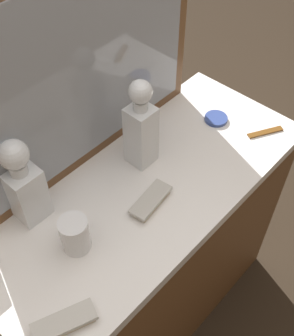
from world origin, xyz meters
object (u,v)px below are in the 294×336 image
silver_brush_center (64,323)px  tortoiseshell_comb (265,132)px  silver_brush_far_right (151,201)px  crystal_decanter_far_left (141,131)px  crystal_decanter_far_right (25,187)px  crystal_tumbler_right (74,235)px  porcelain_dish (216,119)px

silver_brush_center → tortoiseshell_comb: (0.86, 0.00, -0.01)m
silver_brush_far_right → tortoiseshell_comb: bearing=-10.1°
crystal_decanter_far_left → silver_brush_center: (-0.50, -0.23, -0.11)m
crystal_decanter_far_right → crystal_tumbler_right: size_ratio=2.62×
crystal_tumbler_right → silver_brush_center: crystal_tumbler_right is taller
crystal_decanter_far_left → tortoiseshell_comb: size_ratio=2.52×
crystal_decanter_far_left → porcelain_dish: bearing=-11.9°
crystal_decanter_far_left → silver_brush_center: bearing=-155.7°
crystal_decanter_far_right → porcelain_dish: 0.68m
crystal_decanter_far_right → porcelain_dish: bearing=-12.9°
tortoiseshell_comb → porcelain_dish: bearing=110.5°
crystal_decanter_far_left → silver_brush_far_right: size_ratio=2.01×
crystal_tumbler_right → porcelain_dish: crystal_tumbler_right is taller
crystal_decanter_far_right → silver_brush_far_right: 0.34m
crystal_decanter_far_left → silver_brush_far_right: bearing=-128.3°
crystal_decanter_far_right → crystal_tumbler_right: 0.18m
crystal_decanter_far_left → silver_brush_center: size_ratio=1.89×
porcelain_dish → crystal_decanter_far_right: bearing=167.1°
porcelain_dish → crystal_tumbler_right: bearing=-178.2°
silver_brush_far_right → tortoiseshell_comb: size_ratio=1.25×
crystal_tumbler_right → silver_brush_far_right: size_ratio=0.70×
crystal_decanter_far_left → tortoiseshell_comb: 0.44m
crystal_tumbler_right → silver_brush_far_right: 0.24m
crystal_tumbler_right → tortoiseshell_comb: crystal_tumbler_right is taller
crystal_decanter_far_left → porcelain_dish: (0.30, -0.06, -0.11)m
crystal_decanter_far_left → crystal_tumbler_right: size_ratio=2.85×
crystal_tumbler_right → silver_brush_center: 0.22m
crystal_decanter_far_left → tortoiseshell_comb: (0.36, -0.22, -0.12)m
tortoiseshell_comb → crystal_decanter_far_right: bearing=156.8°
crystal_decanter_far_right → tortoiseshell_comb: bearing=-23.2°
crystal_decanter_far_right → porcelain_dish: size_ratio=3.52×
porcelain_dish → crystal_decanter_far_left: bearing=168.1°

